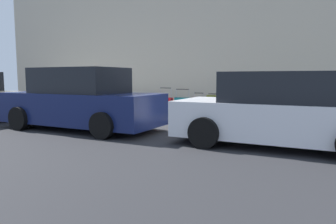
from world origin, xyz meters
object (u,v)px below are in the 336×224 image
object	(u,v)px
suitcase_navy_6	(148,109)
parked_car_navy_1	(81,101)
bollard_post	(110,101)
suitcase_maroon_3	(199,109)
suitcase_black_1	(235,112)
suitcase_teal_4	(182,108)
fire_hydrant	(125,103)
parked_car_white_0	(279,111)
suitcase_silver_0	(255,112)
suitcase_red_5	(166,107)
suitcase_olive_2	(215,108)

from	to	relation	value
suitcase_navy_6	parked_car_navy_1	world-z (taller)	parked_car_navy_1
suitcase_navy_6	bollard_post	size ratio (longest dim) A/B	0.60
suitcase_maroon_3	suitcase_black_1	bearing A→B (deg)	174.20
suitcase_black_1	suitcase_teal_4	size ratio (longest dim) A/B	0.61
suitcase_black_1	fire_hydrant	distance (m)	3.88
parked_car_white_0	parked_car_navy_1	distance (m)	5.22
suitcase_teal_4	bollard_post	distance (m)	2.70
suitcase_silver_0	suitcase_black_1	xyz separation A→B (m)	(0.58, 0.02, -0.03)
suitcase_red_5	fire_hydrant	world-z (taller)	suitcase_red_5
bollard_post	suitcase_maroon_3	bearing A→B (deg)	-176.54
suitcase_black_1	suitcase_red_5	size ratio (longest dim) A/B	0.59
suitcase_silver_0	suitcase_maroon_3	distance (m)	1.75
suitcase_olive_2	parked_car_navy_1	xyz separation A→B (m)	(3.17, 2.39, 0.27)
suitcase_silver_0	suitcase_navy_6	size ratio (longest dim) A/B	1.45
suitcase_red_5	suitcase_navy_6	xyz separation A→B (m)	(0.60, 0.12, -0.06)
suitcase_maroon_3	parked_car_navy_1	distance (m)	3.63
suitcase_navy_6	suitcase_teal_4	bearing A→B (deg)	-174.81
suitcase_navy_6	parked_car_white_0	distance (m)	5.00
suitcase_maroon_3	bollard_post	distance (m)	3.25
suitcase_red_5	fire_hydrant	distance (m)	1.55
fire_hydrant	parked_car_navy_1	distance (m)	2.46
suitcase_red_5	bollard_post	size ratio (longest dim) A/B	1.04
suitcase_red_5	fire_hydrant	xyz separation A→B (m)	(1.54, 0.07, 0.08)
fire_hydrant	suitcase_black_1	bearing A→B (deg)	178.91
suitcase_silver_0	parked_car_white_0	distance (m)	2.56
suitcase_maroon_3	parked_car_white_0	distance (m)	3.62
suitcase_olive_2	bollard_post	world-z (taller)	bollard_post
suitcase_navy_6	fire_hydrant	world-z (taller)	fire_hydrant
suitcase_silver_0	suitcase_black_1	bearing A→B (deg)	2.17
suitcase_silver_0	suitcase_teal_4	size ratio (longest dim) A/B	0.87
suitcase_black_1	parked_car_navy_1	xyz separation A→B (m)	(3.79, 2.38, 0.39)
suitcase_maroon_3	suitcase_navy_6	distance (m)	1.77
suitcase_teal_4	bollard_post	xyz separation A→B (m)	(2.68, 0.21, 0.14)
suitcase_silver_0	parked_car_navy_1	size ratio (longest dim) A/B	0.18
parked_car_navy_1	suitcase_maroon_3	bearing A→B (deg)	-136.31
suitcase_maroon_3	bollard_post	xyz separation A→B (m)	(3.24, 0.20, 0.15)
suitcase_navy_6	suitcase_red_5	bearing A→B (deg)	-168.57
suitcase_black_1	suitcase_navy_6	size ratio (longest dim) A/B	1.02
suitcase_teal_4	suitcase_red_5	size ratio (longest dim) A/B	0.96
suitcase_olive_2	parked_car_white_0	distance (m)	3.16
suitcase_silver_0	suitcase_olive_2	world-z (taller)	suitcase_silver_0
suitcase_maroon_3	suitcase_red_5	size ratio (longest dim) A/B	0.85
suitcase_black_1	parked_car_white_0	distance (m)	2.80
suitcase_red_5	bollard_post	bearing A→B (deg)	6.00
suitcase_black_1	bollard_post	world-z (taller)	bollard_post
parked_car_white_0	parked_car_navy_1	xyz separation A→B (m)	(5.22, 0.00, 0.06)
suitcase_maroon_3	suitcase_navy_6	xyz separation A→B (m)	(1.77, 0.10, -0.06)
suitcase_olive_2	fire_hydrant	bearing A→B (deg)	-1.06
suitcase_red_5	parked_car_navy_1	distance (m)	2.92
suitcase_teal_4	fire_hydrant	size ratio (longest dim) A/B	1.21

